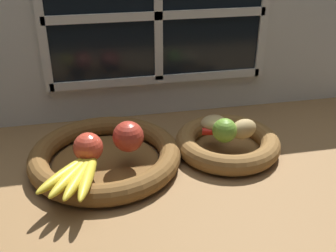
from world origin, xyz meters
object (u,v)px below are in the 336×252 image
fruit_bowl_left (105,156)px  apple_red_right (128,136)px  apple_red_front (88,147)px  chili_pepper (228,132)px  fruit_bowl_right (227,143)px  lime_near (225,130)px  banana_bunch_front (78,173)px  potato_oblong (214,123)px  potato_small (243,129)px

fruit_bowl_left → apple_red_right: bearing=-27.1°
apple_red_front → chili_pepper: size_ratio=0.51×
fruit_bowl_right → apple_red_front: bearing=-171.2°
fruit_bowl_right → lime_near: size_ratio=4.47×
apple_red_right → banana_bunch_front: (-12.10, -9.69, -2.45)cm
chili_pepper → apple_red_right: bearing=-159.8°
potato_oblong → potato_small: potato_small is taller
potato_small → apple_red_front: bearing=-176.0°
apple_red_front → lime_near: size_ratio=1.12×
apple_red_front → potato_oblong: apple_red_front is taller
fruit_bowl_left → banana_bunch_front: banana_bunch_front is taller
lime_near → chili_pepper: lime_near is taller
potato_oblong → chili_pepper: bearing=-51.2°
banana_bunch_front → lime_near: size_ratio=3.12×
fruit_bowl_left → banana_bunch_front: 14.73cm
chili_pepper → lime_near: bearing=-112.3°
apple_red_right → lime_near: (23.98, -0.59, -0.67)cm
banana_bunch_front → chili_pepper: banana_bunch_front is taller
fruit_bowl_right → apple_red_right: size_ratio=3.67×
potato_oblong → lime_near: size_ratio=1.13×
fruit_bowl_left → apple_red_right: (5.70, -2.91, 6.59)cm
lime_near → chili_pepper: bearing=51.6°
apple_red_front → potato_small: (38.75, 2.68, -0.86)cm
lime_near → chili_pepper: (1.96, 2.47, -2.08)cm
fruit_bowl_left → lime_near: bearing=-6.7°
fruit_bowl_right → potato_small: bearing=-45.0°
fruit_bowl_right → chili_pepper: size_ratio=2.06×
potato_oblong → lime_near: (0.92, -6.04, 0.94)cm
apple_red_right → apple_red_front: apple_red_right is taller
fruit_bowl_right → banana_bunch_front: 40.65cm
potato_oblong → potato_small: (6.15, -5.43, 0.44)cm
banana_bunch_front → potato_small: size_ratio=2.62×
apple_red_front → potato_small: 38.85cm
apple_red_right → lime_near: 24.00cm
fruit_bowl_right → potato_oblong: potato_oblong is taller
banana_bunch_front → potato_small: potato_small is taller
apple_red_right → lime_near: bearing=-1.4°
fruit_bowl_left → apple_red_right: apple_red_right is taller
chili_pepper → fruit_bowl_right: bearing=85.9°
fruit_bowl_right → apple_red_front: size_ratio=4.01×
potato_small → lime_near: lime_near is taller
fruit_bowl_right → potato_oblong: 6.45cm
banana_bunch_front → chili_pepper: (38.04, 11.56, -0.30)cm
fruit_bowl_right → apple_red_right: (-26.32, -2.91, 6.57)cm
fruit_bowl_right → lime_near: bearing=-123.7°
fruit_bowl_left → chili_pepper: bearing=-1.9°
apple_red_right → chili_pepper: (25.94, 1.88, -2.75)cm
apple_red_front → chili_pepper: apple_red_front is taller
fruit_bowl_left → apple_red_front: (-3.84, -5.57, 6.28)cm
fruit_bowl_left → lime_near: 30.47cm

